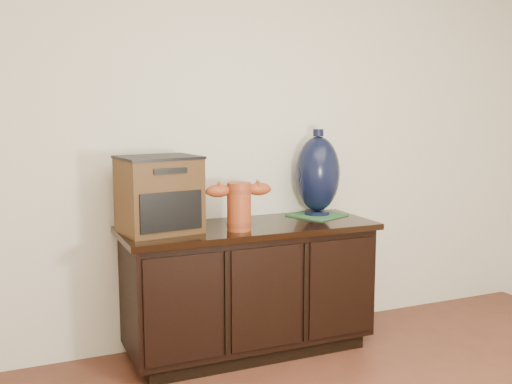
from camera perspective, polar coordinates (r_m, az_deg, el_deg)
name	(u,v)px	position (r m, az deg, el deg)	size (l,w,h in m)	color
sideboard	(249,287)	(3.51, -0.68, -9.08)	(1.46, 0.56, 0.75)	black
terracotta_vessel	(239,204)	(3.24, -1.63, -1.11)	(0.37, 0.15, 0.26)	#9D421C
tv_radio	(159,194)	(3.23, -9.22, -0.23)	(0.45, 0.38, 0.41)	#402810
green_mat	(317,215)	(3.72, 5.84, -2.19)	(0.28, 0.28, 0.01)	#2D6536
lamp_base	(318,174)	(3.69, 5.89, 1.70)	(0.36, 0.36, 0.53)	black
spray_can	(191,210)	(3.42, -6.25, -1.67)	(0.06, 0.06, 0.18)	#540E0E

